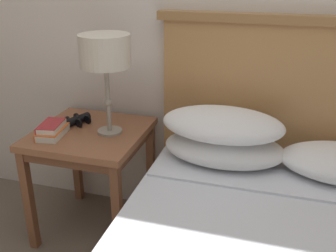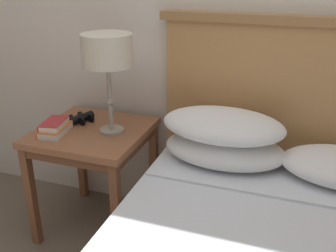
{
  "view_description": "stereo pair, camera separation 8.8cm",
  "coord_description": "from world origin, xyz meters",
  "px_view_note": "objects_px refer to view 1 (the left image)",
  "views": [
    {
      "loc": [
        0.38,
        -1.13,
        1.46
      ],
      "look_at": [
        -0.12,
        0.56,
        0.73
      ],
      "focal_mm": 42.0,
      "sensor_mm": 36.0,
      "label": 1
    },
    {
      "loc": [
        0.46,
        -1.1,
        1.46
      ],
      "look_at": [
        -0.12,
        0.56,
        0.73
      ],
      "focal_mm": 42.0,
      "sensor_mm": 36.0,
      "label": 2
    }
  ],
  "objects_px": {
    "table_lamp": "(105,54)",
    "book_stacked_on_top": "(51,126)",
    "book_on_nightstand": "(52,132)",
    "nightstand": "(91,145)",
    "binoculars_pair": "(78,120)"
  },
  "relations": [
    {
      "from": "table_lamp",
      "to": "book_stacked_on_top",
      "type": "distance_m",
      "value": 0.47
    },
    {
      "from": "table_lamp",
      "to": "book_on_nightstand",
      "type": "relative_size",
      "value": 2.44
    },
    {
      "from": "nightstand",
      "to": "binoculars_pair",
      "type": "relative_size",
      "value": 3.82
    },
    {
      "from": "table_lamp",
      "to": "binoculars_pair",
      "type": "bearing_deg",
      "value": 163.94
    },
    {
      "from": "nightstand",
      "to": "binoculars_pair",
      "type": "xyz_separation_m",
      "value": [
        -0.11,
        0.07,
        0.11
      ]
    },
    {
      "from": "book_on_nightstand",
      "to": "book_stacked_on_top",
      "type": "distance_m",
      "value": 0.03
    },
    {
      "from": "nightstand",
      "to": "book_on_nightstand",
      "type": "height_order",
      "value": "book_on_nightstand"
    },
    {
      "from": "table_lamp",
      "to": "binoculars_pair",
      "type": "xyz_separation_m",
      "value": [
        -0.22,
        0.06,
        -0.4
      ]
    },
    {
      "from": "book_stacked_on_top",
      "to": "binoculars_pair",
      "type": "relative_size",
      "value": 1.15
    },
    {
      "from": "table_lamp",
      "to": "book_stacked_on_top",
      "type": "bearing_deg",
      "value": -155.81
    },
    {
      "from": "nightstand",
      "to": "table_lamp",
      "type": "height_order",
      "value": "table_lamp"
    },
    {
      "from": "book_on_nightstand",
      "to": "table_lamp",
      "type": "bearing_deg",
      "value": 24.85
    },
    {
      "from": "book_stacked_on_top",
      "to": "binoculars_pair",
      "type": "height_order",
      "value": "book_stacked_on_top"
    },
    {
      "from": "table_lamp",
      "to": "nightstand",
      "type": "bearing_deg",
      "value": -176.44
    },
    {
      "from": "binoculars_pair",
      "to": "table_lamp",
      "type": "bearing_deg",
      "value": -16.06
    }
  ]
}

